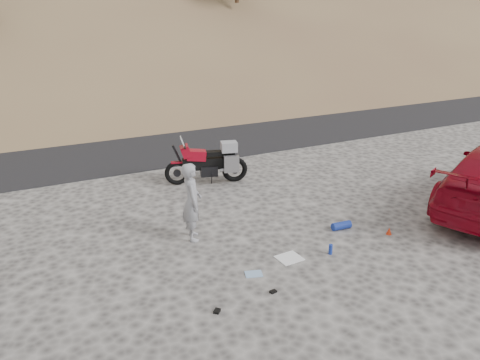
% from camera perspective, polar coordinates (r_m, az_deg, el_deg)
% --- Properties ---
extents(ground, '(140.00, 140.00, 0.00)m').
position_cam_1_polar(ground, '(10.19, -3.79, -8.34)').
color(ground, '#423F3D').
rests_on(ground, ground).
extents(road, '(120.00, 7.00, 0.05)m').
position_cam_1_polar(road, '(18.27, -14.82, 4.22)').
color(road, black).
rests_on(road, ground).
extents(motorcycle, '(2.38, 1.08, 1.45)m').
position_cam_1_polar(motorcycle, '(13.63, -3.66, 2.13)').
color(motorcycle, black).
rests_on(motorcycle, ground).
extents(man, '(0.57, 0.73, 1.77)m').
position_cam_1_polar(man, '(10.65, -5.72, -7.04)').
color(man, gray).
rests_on(man, ground).
extents(gear_white_cloth, '(0.52, 0.47, 0.02)m').
position_cam_1_polar(gear_white_cloth, '(9.85, 6.02, -9.44)').
color(gear_white_cloth, white).
rests_on(gear_white_cloth, ground).
extents(gear_blue_mat, '(0.48, 0.22, 0.19)m').
position_cam_1_polar(gear_blue_mat, '(11.20, 12.25, -5.45)').
color(gear_blue_mat, navy).
rests_on(gear_blue_mat, ground).
extents(gear_bottle, '(0.08, 0.08, 0.22)m').
position_cam_1_polar(gear_bottle, '(10.09, 10.98, -8.29)').
color(gear_bottle, navy).
rests_on(gear_bottle, ground).
extents(gear_funnel, '(0.16, 0.16, 0.17)m').
position_cam_1_polar(gear_funnel, '(11.25, 17.71, -5.94)').
color(gear_funnel, '#B6270C').
rests_on(gear_funnel, ground).
extents(gear_glove_a, '(0.13, 0.10, 0.04)m').
position_cam_1_polar(gear_glove_a, '(8.78, 4.08, -13.40)').
color(gear_glove_a, black).
rests_on(gear_glove_a, ground).
extents(gear_glove_b, '(0.16, 0.16, 0.04)m').
position_cam_1_polar(gear_glove_b, '(8.28, -2.82, -15.66)').
color(gear_glove_b, black).
rests_on(gear_glove_b, ground).
extents(gear_blue_cloth, '(0.39, 0.34, 0.01)m').
position_cam_1_polar(gear_blue_cloth, '(9.28, 1.68, -11.37)').
color(gear_blue_cloth, '#84A6CC').
rests_on(gear_blue_cloth, ground).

